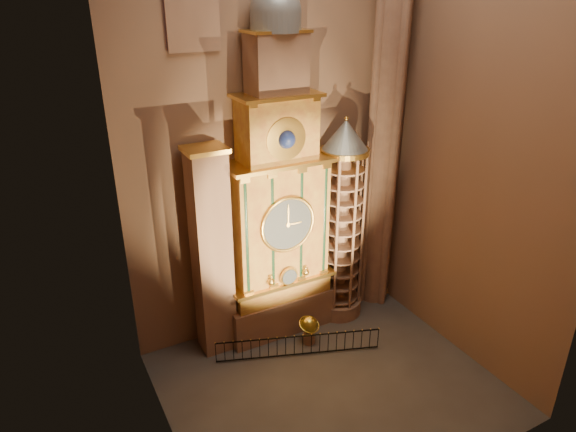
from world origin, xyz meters
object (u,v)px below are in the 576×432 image
portrait_tower (212,254)px  stair_turret (341,224)px  celestial_globe (309,327)px  iron_railing (299,346)px  astronomical_clock (278,209)px

portrait_tower → stair_turret: 6.91m
celestial_globe → stair_turret: bearing=31.1°
portrait_tower → celestial_globe: (4.09, -1.98, -4.23)m
iron_railing → stair_turret: bearing=31.7°
astronomical_clock → celestial_globe: (0.69, -1.96, -5.76)m
astronomical_clock → portrait_tower: size_ratio=1.64×
celestial_globe → iron_railing: size_ratio=0.21×
portrait_tower → astronomical_clock: bearing=-0.3°
stair_turret → iron_railing: bearing=-148.3°
celestial_globe → portrait_tower: bearing=154.2°
astronomical_clock → iron_railing: bearing=-95.8°
astronomical_clock → iron_railing: size_ratio=2.25×
stair_turret → iron_railing: size_ratio=1.46×
portrait_tower → stair_turret: (6.90, -0.28, 0.12)m
astronomical_clock → stair_turret: bearing=-4.3°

